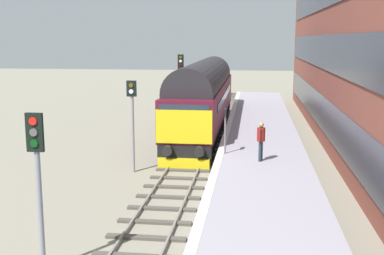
{
  "coord_description": "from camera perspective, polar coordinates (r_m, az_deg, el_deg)",
  "views": [
    {
      "loc": [
        3.18,
        -24.86,
        6.05
      ],
      "look_at": [
        0.2,
        -1.47,
        1.74
      ],
      "focal_mm": 45.59,
      "sensor_mm": 36.0,
      "label": 1
    }
  ],
  "objects": [
    {
      "name": "track_main",
      "position": [
        25.76,
        -0.03,
        -3.1
      ],
      "size": [
        2.5,
        60.0,
        0.15
      ],
      "color": "gray",
      "rests_on": "ground"
    },
    {
      "name": "platform_number_sign",
      "position": [
        21.57,
        3.88,
        0.43
      ],
      "size": [
        0.1,
        0.44,
        2.01
      ],
      "color": "slate",
      "rests_on": "station_platform"
    },
    {
      "name": "signal_post_near",
      "position": [
        13.05,
        -17.62,
        -4.86
      ],
      "size": [
        0.44,
        0.22,
        4.24
      ],
      "color": "gray",
      "rests_on": "ground"
    },
    {
      "name": "ground_plane",
      "position": [
        25.78,
        -0.03,
        -3.22
      ],
      "size": [
        140.0,
        140.0,
        0.0
      ],
      "primitive_type": "plane",
      "color": "gray",
      "rests_on": "ground"
    },
    {
      "name": "station_platform",
      "position": [
        25.47,
        8.03,
        -2.33
      ],
      "size": [
        4.0,
        44.0,
        1.01
      ],
      "color": "#9994A0",
      "rests_on": "ground"
    },
    {
      "name": "diesel_locomotive",
      "position": [
        31.08,
        1.34,
        3.76
      ],
      "size": [
        2.74,
        17.88,
        4.68
      ],
      "color": "black",
      "rests_on": "ground"
    },
    {
      "name": "station_building",
      "position": [
        30.77,
        19.79,
        8.05
      ],
      "size": [
        5.32,
        40.04,
        10.27
      ],
      "color": "brown",
      "rests_on": "ground"
    },
    {
      "name": "signal_post_far",
      "position": [
        36.48,
        -1.32,
        5.85
      ],
      "size": [
        0.44,
        0.22,
        4.9
      ],
      "color": "gray",
      "rests_on": "ground"
    },
    {
      "name": "waiting_passenger",
      "position": [
        20.46,
        8.07,
        -1.19
      ],
      "size": [
        0.41,
        0.5,
        1.64
      ],
      "rotation": [
        0.0,
        0.0,
        1.32
      ],
      "color": "#24323F",
      "rests_on": "station_platform"
    },
    {
      "name": "signal_post_mid",
      "position": [
        22.14,
        -7.0,
        1.42
      ],
      "size": [
        0.44,
        0.22,
        4.21
      ],
      "color": "gray",
      "rests_on": "ground"
    }
  ]
}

